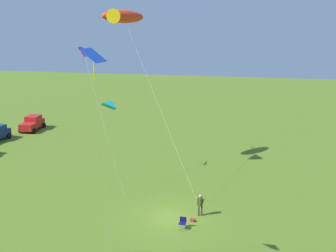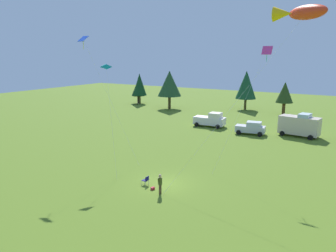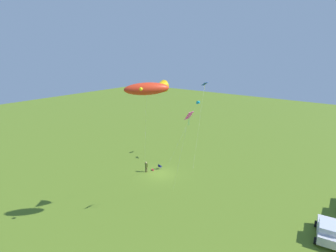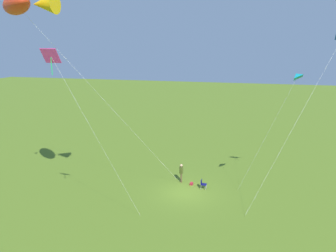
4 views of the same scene
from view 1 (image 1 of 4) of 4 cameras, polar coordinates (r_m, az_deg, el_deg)
ground_plane at (r=30.51m, az=0.35°, el=-13.18°), size 160.00×160.00×0.00m
person_kite_flyer at (r=30.47m, az=4.71°, el=-11.11°), size 0.39×0.58×1.74m
folding_chair at (r=28.97m, az=2.15°, el=-13.73°), size 0.51×0.51×0.82m
backpack_on_grass at (r=30.02m, az=3.58°, el=-13.47°), size 0.29×0.37×0.22m
car_red_sedan at (r=56.63m, az=-19.09°, el=0.40°), size 4.32×2.46×1.89m
kite_large_fish at (r=37.58m, az=-6.79°, el=15.52°), size 10.87×10.74×15.48m
kite_delta_teal at (r=20.25m, az=-8.15°, el=3.06°), size 3.97×3.68×10.61m
kite_diamond_rainbow at (r=35.42m, az=-12.06°, el=9.85°), size 3.93×4.82×12.23m
kite_diamond_blue at (r=17.45m, az=-10.65°, el=8.58°), size 6.10×2.06×13.28m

